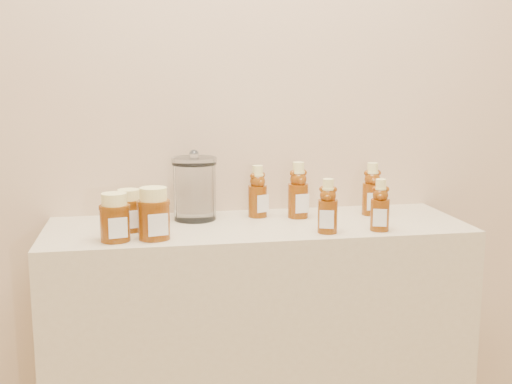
{
  "coord_description": "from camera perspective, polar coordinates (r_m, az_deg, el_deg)",
  "views": [
    {
      "loc": [
        -0.32,
        -0.22,
        1.32
      ],
      "look_at": [
        -0.01,
        1.52,
        1.0
      ],
      "focal_mm": 45.0,
      "sensor_mm": 36.0,
      "label": 1
    }
  ],
  "objects": [
    {
      "name": "honey_jar_front",
      "position": [
        1.69,
        -9.07,
        -1.89
      ],
      "size": [
        0.1,
        0.1,
        0.14
      ],
      "primitive_type": null,
      "rotation": [
        0.0,
        0.0,
        0.23
      ],
      "color": "#602A07",
      "rests_on": "display_table"
    },
    {
      "name": "wall_back",
      "position": [
        1.99,
        -0.9,
        11.15
      ],
      "size": [
        3.5,
        0.02,
        2.7
      ],
      "primitive_type": "cube",
      "color": "#CBAA89",
      "rests_on": "ground"
    },
    {
      "name": "bear_bottle_back_right",
      "position": [
        1.99,
        10.28,
        0.57
      ],
      "size": [
        0.07,
        0.07,
        0.18
      ],
      "primitive_type": null,
      "rotation": [
        0.0,
        0.0,
        -0.13
      ],
      "color": "#602A07",
      "rests_on": "display_table"
    },
    {
      "name": "glass_canister",
      "position": [
        1.89,
        -5.48,
        0.54
      ],
      "size": [
        0.17,
        0.17,
        0.2
      ],
      "primitive_type": null,
      "rotation": [
        0.0,
        0.0,
        -0.31
      ],
      "color": "white",
      "rests_on": "display_table"
    },
    {
      "name": "bear_bottle_front_right",
      "position": [
        1.79,
        10.99,
        -0.84
      ],
      "size": [
        0.07,
        0.07,
        0.16
      ],
      "primitive_type": null,
      "rotation": [
        0.0,
        0.0,
        -0.36
      ],
      "color": "#602A07",
      "rests_on": "display_table"
    },
    {
      "name": "display_table",
      "position": [
        2.0,
        0.14,
        -15.55
      ],
      "size": [
        1.2,
        0.4,
        0.9
      ],
      "primitive_type": "cube",
      "color": "#C2B38E",
      "rests_on": "ground"
    },
    {
      "name": "honey_jar_left",
      "position": [
        1.69,
        -12.45,
        -2.2
      ],
      "size": [
        0.1,
        0.1,
        0.13
      ],
      "primitive_type": null,
      "rotation": [
        0.0,
        0.0,
        0.23
      ],
      "color": "#602A07",
      "rests_on": "display_table"
    },
    {
      "name": "bear_bottle_front_left",
      "position": [
        1.74,
        6.4,
        -0.93
      ],
      "size": [
        0.07,
        0.07,
        0.17
      ],
      "primitive_type": null,
      "rotation": [
        0.0,
        0.0,
        -0.37
      ],
      "color": "#602A07",
      "rests_on": "display_table"
    },
    {
      "name": "bear_bottle_back_mid",
      "position": [
        1.92,
        3.77,
        0.5
      ],
      "size": [
        0.08,
        0.08,
        0.19
      ],
      "primitive_type": null,
      "rotation": [
        0.0,
        0.0,
        0.18
      ],
      "color": "#602A07",
      "rests_on": "display_table"
    },
    {
      "name": "honey_jar_back",
      "position": [
        1.79,
        -11.22,
        -1.6
      ],
      "size": [
        0.09,
        0.09,
        0.12
      ],
      "primitive_type": null,
      "rotation": [
        0.0,
        0.0,
        0.26
      ],
      "color": "#602A07",
      "rests_on": "display_table"
    },
    {
      "name": "bear_bottle_back_left",
      "position": [
        1.93,
        0.14,
        0.37
      ],
      "size": [
        0.08,
        0.08,
        0.18
      ],
      "primitive_type": null,
      "rotation": [
        0.0,
        0.0,
        0.41
      ],
      "color": "#602A07",
      "rests_on": "display_table"
    }
  ]
}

